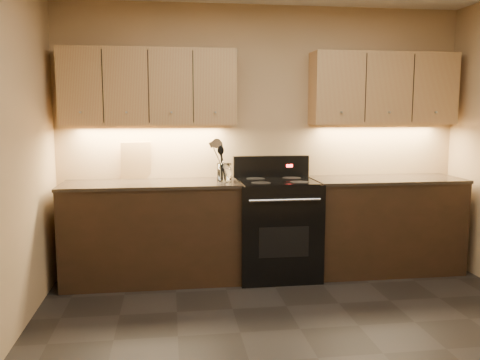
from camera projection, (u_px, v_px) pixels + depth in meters
name	position (u px, v px, depth m)	size (l,w,h in m)	color
floor	(318.00, 358.00, 3.27)	(4.00, 4.00, 0.00)	black
wall_back	(263.00, 140.00, 5.06)	(4.00, 0.04, 2.60)	tan
counter_left	(152.00, 232.00, 4.73)	(1.62, 0.62, 0.93)	black
counter_right	(384.00, 224.00, 5.04)	(1.46, 0.62, 0.93)	black
stove	(276.00, 227.00, 4.87)	(0.76, 0.68, 1.14)	black
upper_cab_left	(149.00, 87.00, 4.70)	(1.60, 0.30, 0.70)	tan
upper_cab_right	(383.00, 89.00, 5.01)	(1.44, 0.30, 0.70)	tan
outlet_plate	(130.00, 159.00, 4.90)	(0.09, 0.01, 0.12)	#B2B5BA
utensil_crock	(224.00, 173.00, 4.75)	(0.15, 0.15, 0.17)	white
cutting_board	(136.00, 161.00, 4.88)	(0.29, 0.02, 0.36)	tan
black_spoon	(223.00, 162.00, 4.76)	(0.06, 0.06, 0.32)	black
black_turner	(225.00, 160.00, 4.71)	(0.08, 0.08, 0.37)	black
steel_spatula	(227.00, 158.00, 4.74)	(0.08, 0.08, 0.39)	silver
steel_skimmer	(227.00, 160.00, 4.71)	(0.09, 0.09, 0.37)	silver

